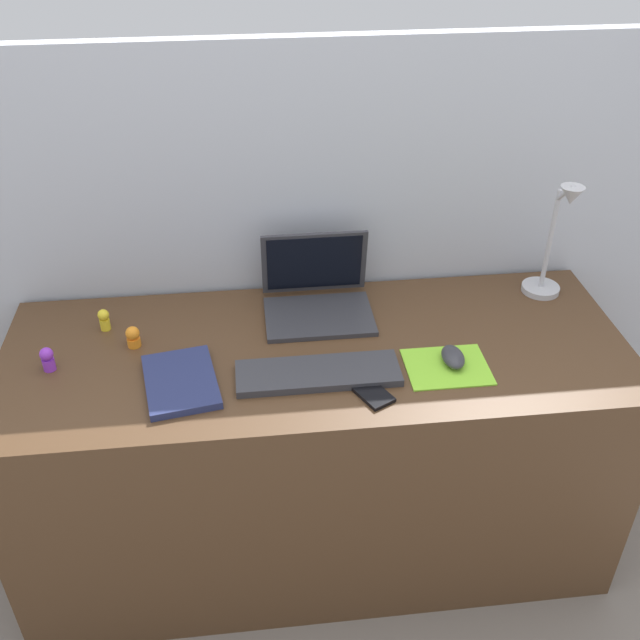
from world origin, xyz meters
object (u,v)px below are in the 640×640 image
object	(u,v)px
toy_figurine_orange	(133,337)
keyboard	(318,373)
toy_figurine_purple	(48,359)
laptop	(317,292)
notebook_pad	(181,381)
toy_figurine_yellow	(104,319)
desk_lamp	(554,244)
mouse	(453,357)
cell_phone	(369,391)

from	to	relation	value
toy_figurine_orange	keyboard	bearing A→B (deg)	-21.53
toy_figurine_orange	toy_figurine_purple	bearing A→B (deg)	-158.75
laptop	notebook_pad	world-z (taller)	laptop
notebook_pad	toy_figurine_yellow	distance (m)	0.34
toy_figurine_orange	desk_lamp	bearing A→B (deg)	5.48
toy_figurine_yellow	mouse	bearing A→B (deg)	-16.04
toy_figurine_yellow	laptop	bearing A→B (deg)	3.61
cell_phone	mouse	bearing A→B (deg)	-6.25
notebook_pad	toy_figurine_yellow	xyz separation A→B (m)	(-0.21, 0.27, 0.02)
notebook_pad	toy_figurine_orange	xyz separation A→B (m)	(-0.13, 0.18, 0.02)
keyboard	toy_figurine_purple	world-z (taller)	toy_figurine_purple
keyboard	toy_figurine_yellow	xyz separation A→B (m)	(-0.55, 0.27, 0.02)
mouse	desk_lamp	bearing A→B (deg)	38.89
keyboard	desk_lamp	distance (m)	0.78
desk_lamp	toy_figurine_purple	xyz separation A→B (m)	(-1.37, -0.19, -0.14)
cell_phone	toy_figurine_orange	xyz separation A→B (m)	(-0.59, 0.26, 0.02)
notebook_pad	toy_figurine_purple	bearing A→B (deg)	153.72
toy_figurine_orange	toy_figurine_purple	xyz separation A→B (m)	(-0.20, -0.08, 0.00)
laptop	toy_figurine_purple	world-z (taller)	laptop
cell_phone	toy_figurine_yellow	distance (m)	0.76
keyboard	toy_figurine_purple	size ratio (longest dim) A/B	6.27
cell_phone	keyboard	bearing A→B (deg)	119.21
desk_lamp	toy_figurine_yellow	bearing A→B (deg)	-178.89
laptop	toy_figurine_yellow	size ratio (longest dim) A/B	4.84
laptop	desk_lamp	size ratio (longest dim) A/B	0.81
notebook_pad	toy_figurine_orange	world-z (taller)	toy_figurine_orange
cell_phone	toy_figurine_orange	world-z (taller)	toy_figurine_orange
notebook_pad	toy_figurine_purple	xyz separation A→B (m)	(-0.33, 0.10, 0.02)
keyboard	toy_figurine_yellow	size ratio (longest dim) A/B	6.61
laptop	desk_lamp	distance (m)	0.68
notebook_pad	toy_figurine_purple	world-z (taller)	toy_figurine_purple
mouse	desk_lamp	world-z (taller)	desk_lamp
cell_phone	toy_figurine_yellow	size ratio (longest dim) A/B	2.07
laptop	keyboard	bearing A→B (deg)	-95.78
mouse	toy_figurine_purple	distance (m)	1.02
toy_figurine_yellow	toy_figurine_orange	world-z (taller)	toy_figurine_yellow
laptop	toy_figurine_yellow	world-z (taller)	laptop
laptop	cell_phone	size ratio (longest dim) A/B	2.34
laptop	cell_phone	bearing A→B (deg)	-77.54
desk_lamp	toy_figurine_yellow	size ratio (longest dim) A/B	5.97
cell_phone	toy_figurine_purple	bearing A→B (deg)	139.40
laptop	mouse	xyz separation A→B (m)	(0.32, -0.30, -0.03)
desk_lamp	keyboard	bearing A→B (deg)	-156.97
keyboard	notebook_pad	distance (m)	0.34
toy_figurine_purple	toy_figurine_orange	bearing A→B (deg)	21.25
laptop	notebook_pad	distance (m)	0.48
keyboard	cell_phone	world-z (taller)	keyboard
mouse	notebook_pad	xyz separation A→B (m)	(-0.69, -0.01, -0.01)
cell_phone	toy_figurine_yellow	xyz separation A→B (m)	(-0.67, 0.35, 0.03)
desk_lamp	laptop	bearing A→B (deg)	178.91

